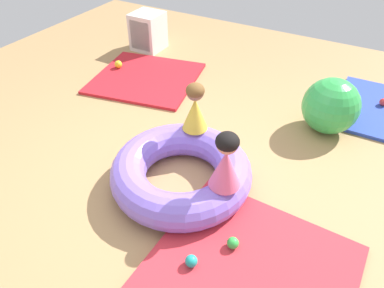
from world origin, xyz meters
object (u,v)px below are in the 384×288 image
inflatable_cushion (181,172)px  play_ball_green (233,243)px  child_in_pink (226,161)px  child_in_yellow (195,107)px  play_ball_blue (213,202)px  play_ball_yellow (118,64)px  play_ball_teal (191,261)px  exercise_ball_large (331,106)px  play_ball_red (383,102)px  storage_cube (147,32)px

inflatable_cushion → play_ball_green: 0.82m
child_in_pink → child_in_yellow: (-0.58, 0.55, -0.01)m
child_in_pink → play_ball_blue: size_ratio=4.83×
inflatable_cushion → play_ball_yellow: size_ratio=11.96×
play_ball_teal → exercise_ball_large: 2.29m
inflatable_cushion → exercise_ball_large: 1.81m
inflatable_cushion → play_ball_teal: 0.87m
child_in_pink → child_in_yellow: child_in_pink is taller
child_in_yellow → play_ball_red: 2.47m
child_in_pink → play_ball_yellow: child_in_pink is taller
child_in_yellow → play_ball_teal: child_in_yellow is taller
child_in_yellow → storage_cube: (-1.88, 1.87, -0.28)m
child_in_pink → play_ball_teal: child_in_pink is taller
child_in_pink → exercise_ball_large: bearing=-123.5°
play_ball_teal → inflatable_cushion: bearing=125.6°
exercise_ball_large → play_ball_green: bearing=-97.2°
play_ball_green → child_in_pink: bearing=126.9°
child_in_yellow → play_ball_yellow: size_ratio=4.53×
play_ball_red → storage_cube: 3.45m
play_ball_teal → child_in_pink: bearing=93.9°
play_ball_yellow → play_ball_green: play_ball_yellow is taller
inflatable_cushion → play_ball_teal: inflatable_cushion is taller
play_ball_blue → storage_cube: bearing=134.2°
inflatable_cushion → play_ball_red: 2.73m
child_in_pink → play_ball_red: child_in_pink is taller
inflatable_cushion → play_ball_green: inflatable_cushion is taller
play_ball_green → play_ball_teal: size_ratio=1.00×
play_ball_green → storage_cube: size_ratio=0.16×
child_in_pink → child_in_yellow: 0.80m
inflatable_cushion → play_ball_blue: 0.42m
play_ball_red → child_in_yellow: bearing=-130.2°
play_ball_teal → play_ball_blue: size_ratio=0.89×
child_in_yellow → play_ball_blue: (0.50, -0.58, -0.46)m
play_ball_blue → inflatable_cushion: bearing=162.5°
child_in_pink → play_ball_yellow: 2.94m
child_in_yellow → play_ball_teal: bearing=-148.6°
play_ball_red → exercise_ball_large: 0.95m
storage_cube → play_ball_blue: bearing=-45.8°
child_in_pink → play_ball_teal: size_ratio=5.45×
play_ball_yellow → play_ball_blue: play_ball_yellow is taller
play_ball_red → storage_cube: bearing=179.6°
child_in_pink → play_ball_green: size_ratio=5.47×
child_in_yellow → play_ball_green: size_ratio=5.24×
child_in_yellow → play_ball_red: size_ratio=5.38×
exercise_ball_large → storage_cube: exercise_ball_large is taller
inflatable_cushion → child_in_yellow: size_ratio=2.64×
child_in_yellow → storage_cube: bearing=48.6°
inflatable_cushion → storage_cube: bearing=130.6°
play_ball_yellow → exercise_ball_large: bearing=0.2°
play_ball_yellow → play_ball_blue: (2.33, -1.65, -0.00)m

